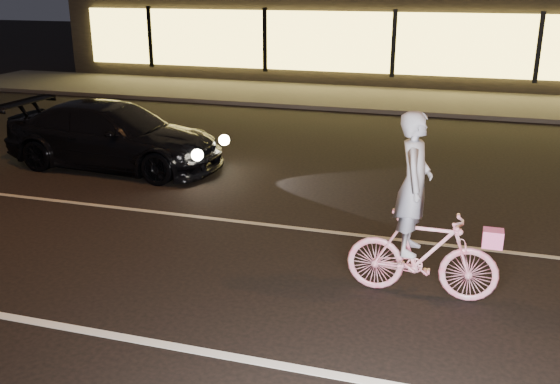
% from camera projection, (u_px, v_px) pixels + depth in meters
% --- Properties ---
extents(ground, '(90.00, 90.00, 0.00)m').
position_uv_depth(ground, '(236.00, 284.00, 7.76)').
color(ground, black).
rests_on(ground, ground).
extents(lane_stripe_near, '(60.00, 0.12, 0.01)m').
position_uv_depth(lane_stripe_near, '(184.00, 348.00, 6.40)').
color(lane_stripe_near, silver).
rests_on(lane_stripe_near, ground).
extents(lane_stripe_far, '(60.00, 0.10, 0.01)m').
position_uv_depth(lane_stripe_far, '(282.00, 226.00, 9.57)').
color(lane_stripe_far, gray).
rests_on(lane_stripe_far, ground).
extents(sidewalk, '(30.00, 4.00, 0.12)m').
position_uv_depth(sidewalk, '(383.00, 99.00, 19.51)').
color(sidewalk, '#383533').
rests_on(sidewalk, ground).
extents(storefront, '(25.40, 8.42, 4.20)m').
position_uv_depth(storefront, '(408.00, 19.00, 24.24)').
color(storefront, black).
rests_on(storefront, ground).
extents(cyclist, '(1.77, 0.61, 2.23)m').
position_uv_depth(cyclist, '(420.00, 234.00, 7.24)').
color(cyclist, '#FF3872').
rests_on(cyclist, ground).
extents(sedan, '(4.53, 1.99, 1.29)m').
position_uv_depth(sedan, '(115.00, 136.00, 12.43)').
color(sedan, black).
rests_on(sedan, ground).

